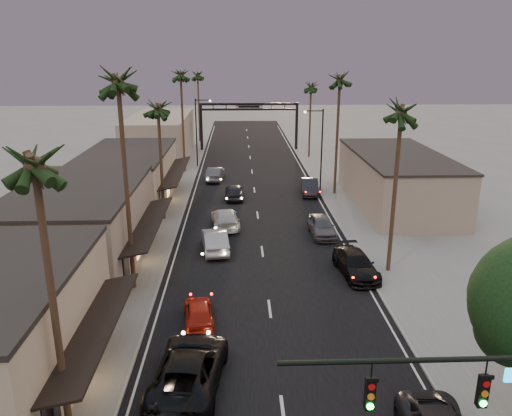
{
  "coord_description": "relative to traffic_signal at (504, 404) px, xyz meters",
  "views": [
    {
      "loc": [
        -1.8,
        -7.57,
        14.62
      ],
      "look_at": [
        -0.36,
        31.25,
        2.5
      ],
      "focal_mm": 35.0,
      "sensor_mm": 36.0,
      "label": 1
    }
  ],
  "objects": [
    {
      "name": "traffic_signal",
      "position": [
        0.0,
        0.0,
        0.0
      ],
      "size": [
        8.51,
        0.22,
        7.8
      ],
      "color": "black",
      "rests_on": "ground"
    },
    {
      "name": "curbside_grey",
      "position": [
        -0.56,
        27.41,
        -4.26
      ],
      "size": [
        2.11,
        4.88,
        1.64
      ],
      "primitive_type": "imported",
      "rotation": [
        0.0,
        0.0,
        0.03
      ],
      "color": "#4A4A4F",
      "rests_on": "ground"
    },
    {
      "name": "curbside_black",
      "position": [
        0.51,
        19.6,
        -4.3
      ],
      "size": [
        2.78,
        5.59,
        1.56
      ],
      "primitive_type": "imported",
      "rotation": [
        0.0,
        0.0,
        0.11
      ],
      "color": "black",
      "rests_on": "ground"
    },
    {
      "name": "arch",
      "position": [
        -5.69,
        66.0,
        0.45
      ],
      "size": [
        15.2,
        0.4,
        7.27
      ],
      "color": "black",
      "rests_on": "ground"
    },
    {
      "name": "palm_lb",
      "position": [
        -14.29,
        18.0,
        8.3
      ],
      "size": [
        3.2,
        3.2,
        15.2
      ],
      "color": "#38281C",
      "rests_on": "ground"
    },
    {
      "name": "oncoming_dgrey",
      "position": [
        -7.9,
        38.64,
        -4.3
      ],
      "size": [
        1.98,
        4.63,
        1.56
      ],
      "primitive_type": "imported",
      "rotation": [
        0.0,
        0.0,
        3.17
      ],
      "color": "black",
      "rests_on": "ground"
    },
    {
      "name": "streetlight_left",
      "position": [
        -12.61,
        54.0,
        0.25
      ],
      "size": [
        2.13,
        0.3,
        9.0
      ],
      "color": "black",
      "rests_on": "ground"
    },
    {
      "name": "storefront_far",
      "position": [
        -18.69,
        38.0,
        -2.58
      ],
      "size": [
        8.0,
        16.0,
        5.0
      ],
      "primitive_type": "cube",
      "color": "#C1B193",
      "rests_on": "ground"
    },
    {
      "name": "road",
      "position": [
        -5.69,
        41.0,
        -5.08
      ],
      "size": [
        14.0,
        120.0,
        0.02
      ],
      "primitive_type": "cube",
      "color": "black",
      "rests_on": "ground"
    },
    {
      "name": "storefront_dist",
      "position": [
        -18.69,
        61.0,
        -2.08
      ],
      "size": [
        8.0,
        20.0,
        6.0
      ],
      "primitive_type": "cube",
      "color": "gray",
      "rests_on": "ground"
    },
    {
      "name": "building_right",
      "position": [
        8.31,
        36.0,
        -2.58
      ],
      "size": [
        8.0,
        18.0,
        5.0
      ],
      "primitive_type": "cube",
      "color": "gray",
      "rests_on": "ground"
    },
    {
      "name": "sidewalk_left",
      "position": [
        -15.19,
        48.0,
        -5.02
      ],
      "size": [
        5.0,
        92.0,
        0.12
      ],
      "primitive_type": "cube",
      "color": "slate",
      "rests_on": "ground"
    },
    {
      "name": "oncoming_silver",
      "position": [
        -9.32,
        24.35,
        -4.25
      ],
      "size": [
        2.42,
        5.24,
        1.67
      ],
      "primitive_type": "imported",
      "rotation": [
        0.0,
        0.0,
        3.28
      ],
      "color": "#9D9DA2",
      "rests_on": "ground"
    },
    {
      "name": "sidewalk_right",
      "position": [
        3.81,
        48.0,
        -5.02
      ],
      "size": [
        5.0,
        92.0,
        0.12
      ],
      "primitive_type": "cube",
      "color": "slate",
      "rests_on": "ground"
    },
    {
      "name": "oncoming_red",
      "position": [
        -9.79,
        13.51,
        -4.4
      ],
      "size": [
        2.09,
        4.15,
        1.36
      ],
      "primitive_type": "imported",
      "rotation": [
        0.0,
        0.0,
        3.27
      ],
      "color": "#A1190B",
      "rests_on": "ground"
    },
    {
      "name": "ground",
      "position": [
        -5.69,
        36.0,
        -5.08
      ],
      "size": [
        200.0,
        200.0,
        0.0
      ],
      "primitive_type": "plane",
      "color": "slate",
      "rests_on": "ground"
    },
    {
      "name": "curbside_far",
      "position": [
        0.21,
        40.1,
        -4.27
      ],
      "size": [
        2.15,
        5.08,
        1.63
      ],
      "primitive_type": "imported",
      "rotation": [
        0.0,
        0.0,
        -0.09
      ],
      "color": "black",
      "rests_on": "ground"
    },
    {
      "name": "palm_lc",
      "position": [
        -14.29,
        32.0,
        5.39
      ],
      "size": [
        3.2,
        3.2,
        12.2
      ],
      "color": "#38281C",
      "rests_on": "ground"
    },
    {
      "name": "streetlight_right",
      "position": [
        1.23,
        41.0,
        0.25
      ],
      "size": [
        2.13,
        0.3,
        9.0
      ],
      "color": "black",
      "rests_on": "ground"
    },
    {
      "name": "oncoming_grey_far",
      "position": [
        -10.22,
        46.59,
        -4.28
      ],
      "size": [
        2.17,
        5.03,
        1.61
      ],
      "primitive_type": "imported",
      "rotation": [
        0.0,
        0.0,
        3.05
      ],
      "color": "#49484D",
      "rests_on": "ground"
    },
    {
      "name": "palm_far",
      "position": [
        -13.99,
        74.0,
        6.36
      ],
      "size": [
        3.2,
        3.2,
        13.2
      ],
      "color": "#38281C",
      "rests_on": "ground"
    },
    {
      "name": "palm_ra",
      "position": [
        2.91,
        20.0,
        6.36
      ],
      "size": [
        3.2,
        3.2,
        13.2
      ],
      "color": "#38281C",
      "rests_on": "ground"
    },
    {
      "name": "storefront_mid",
      "position": [
        -18.69,
        22.0,
        -2.33
      ],
      "size": [
        8.0,
        14.0,
        5.5
      ],
      "primitive_type": "cube",
      "color": "gray",
      "rests_on": "ground"
    },
    {
      "name": "palm_la",
      "position": [
        -14.29,
        5.0,
        6.36
      ],
      "size": [
        3.2,
        3.2,
        13.2
      ],
      "color": "#38281C",
      "rests_on": "ground"
    },
    {
      "name": "oncoming_pickup",
      "position": [
        -9.81,
        8.01,
        -4.19
      ],
      "size": [
        3.7,
        6.74,
        1.79
      ],
      "primitive_type": "imported",
      "rotation": [
        0.0,
        0.0,
        3.02
      ],
      "color": "black",
      "rests_on": "ground"
    },
    {
      "name": "palm_rb",
      "position": [
        2.91,
        40.0,
        7.33
      ],
      "size": [
        3.2,
        3.2,
        14.2
      ],
      "color": "#38281C",
      "rests_on": "ground"
    },
    {
      "name": "oncoming_white",
      "position": [
        -8.65,
        29.85,
        -4.29
      ],
      "size": [
        2.82,
        5.67,
        1.58
      ],
      "primitive_type": "imported",
      "rotation": [
        0.0,
        0.0,
        3.26
      ],
      "color": "#B8B8B8",
      "rests_on": "ground"
    },
    {
      "name": "palm_rc",
      "position": [
        2.91,
        60.0,
        5.39
      ],
      "size": [
        3.2,
        3.2,
        12.2
      ],
      "color": "#38281C",
      "rests_on": "ground"
    },
    {
      "name": "palm_ld",
      "position": [
        -14.29,
        51.0,
        7.33
      ],
      "size": [
        3.2,
        3.2,
        14.2
      ],
      "color": "#38281C",
      "rests_on": "ground"
    }
  ]
}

